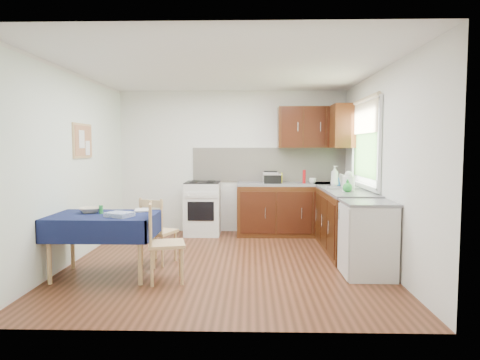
{
  "coord_description": "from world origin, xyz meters",
  "views": [
    {
      "loc": [
        0.33,
        -5.5,
        1.52
      ],
      "look_at": [
        0.19,
        0.11,
        1.08
      ],
      "focal_mm": 32.0,
      "sensor_mm": 36.0,
      "label": 1
    }
  ],
  "objects_px": {
    "sandwich_press": "(272,178)",
    "chair_near": "(162,240)",
    "dish_rack": "(343,187)",
    "kettle": "(348,182)",
    "toaster": "(270,177)",
    "dining_table": "(103,223)",
    "chair_far": "(157,229)"
  },
  "relations": [
    {
      "from": "sandwich_press",
      "to": "chair_near",
      "type": "bearing_deg",
      "value": -141.72
    },
    {
      "from": "dish_rack",
      "to": "kettle",
      "type": "distance_m",
      "value": 0.44
    },
    {
      "from": "toaster",
      "to": "kettle",
      "type": "xyz_separation_m",
      "value": [
        1.02,
        -1.36,
        0.03
      ]
    },
    {
      "from": "toaster",
      "to": "kettle",
      "type": "distance_m",
      "value": 1.7
    },
    {
      "from": "dish_rack",
      "to": "chair_near",
      "type": "bearing_deg",
      "value": -134.65
    },
    {
      "from": "dining_table",
      "to": "sandwich_press",
      "type": "bearing_deg",
      "value": 33.92
    },
    {
      "from": "dining_table",
      "to": "dish_rack",
      "type": "relative_size",
      "value": 2.69
    },
    {
      "from": "chair_near",
      "to": "toaster",
      "type": "bearing_deg",
      "value": -40.06
    },
    {
      "from": "toaster",
      "to": "dish_rack",
      "type": "height_order",
      "value": "dish_rack"
    },
    {
      "from": "chair_far",
      "to": "toaster",
      "type": "bearing_deg",
      "value": -108.22
    },
    {
      "from": "sandwich_press",
      "to": "toaster",
      "type": "bearing_deg",
      "value": 105.11
    },
    {
      "from": "chair_near",
      "to": "sandwich_press",
      "type": "distance_m",
      "value": 2.94
    },
    {
      "from": "chair_far",
      "to": "kettle",
      "type": "height_order",
      "value": "kettle"
    },
    {
      "from": "dining_table",
      "to": "chair_near",
      "type": "distance_m",
      "value": 0.77
    },
    {
      "from": "chair_far",
      "to": "toaster",
      "type": "xyz_separation_m",
      "value": [
        1.55,
        1.86,
        0.54
      ]
    },
    {
      "from": "sandwich_press",
      "to": "dish_rack",
      "type": "bearing_deg",
      "value": -65.49
    },
    {
      "from": "chair_near",
      "to": "toaster",
      "type": "relative_size",
      "value": 3.35
    },
    {
      "from": "chair_far",
      "to": "kettle",
      "type": "distance_m",
      "value": 2.68
    },
    {
      "from": "kettle",
      "to": "sandwich_press",
      "type": "bearing_deg",
      "value": 126.69
    },
    {
      "from": "dining_table",
      "to": "dish_rack",
      "type": "distance_m",
      "value": 3.44
    },
    {
      "from": "dish_rack",
      "to": "kettle",
      "type": "height_order",
      "value": "kettle"
    },
    {
      "from": "chair_far",
      "to": "sandwich_press",
      "type": "height_order",
      "value": "sandwich_press"
    },
    {
      "from": "dining_table",
      "to": "chair_near",
      "type": "relative_size",
      "value": 1.34
    },
    {
      "from": "chair_near",
      "to": "sandwich_press",
      "type": "bearing_deg",
      "value": -40.97
    },
    {
      "from": "chair_near",
      "to": "sandwich_press",
      "type": "height_order",
      "value": "sandwich_press"
    },
    {
      "from": "toaster",
      "to": "kettle",
      "type": "height_order",
      "value": "kettle"
    },
    {
      "from": "chair_far",
      "to": "kettle",
      "type": "xyz_separation_m",
      "value": [
        2.57,
        0.5,
        0.57
      ]
    },
    {
      "from": "chair_far",
      "to": "dish_rack",
      "type": "xyz_separation_m",
      "value": [
        2.59,
        0.92,
        0.47
      ]
    },
    {
      "from": "chair_far",
      "to": "chair_near",
      "type": "xyz_separation_m",
      "value": [
        0.23,
        -0.74,
        0.02
      ]
    },
    {
      "from": "chair_far",
      "to": "toaster",
      "type": "distance_m",
      "value": 2.48
    },
    {
      "from": "kettle",
      "to": "dish_rack",
      "type": "bearing_deg",
      "value": 87.43
    },
    {
      "from": "chair_far",
      "to": "sandwich_press",
      "type": "relative_size",
      "value": 2.99
    }
  ]
}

